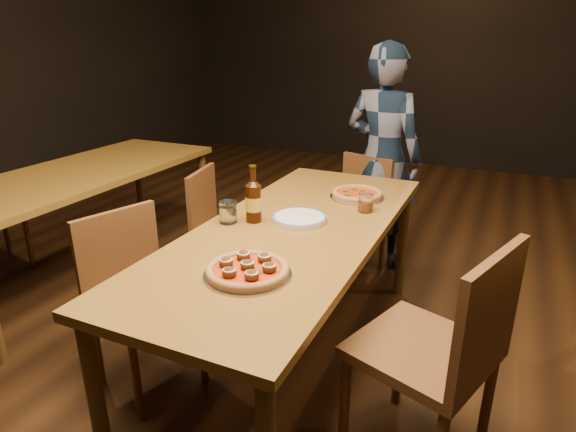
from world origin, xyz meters
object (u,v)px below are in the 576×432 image
at_px(pizza_margherita, 357,194).
at_px(beer_bottle, 253,202).
at_px(pizza_meatball, 248,270).
at_px(table_left, 78,182).
at_px(chair_end, 351,215).
at_px(water_glass, 228,212).
at_px(amber_glass, 366,203).
at_px(chair_main_e, 422,348).
at_px(diner, 383,159).
at_px(chair_main_nw, 145,303).
at_px(chair_main_sw, 231,230).
at_px(plate_stack, 299,219).
at_px(table_main, 292,241).

distance_m(pizza_margherita, beer_bottle, 0.66).
bearing_deg(pizza_meatball, table_left, 155.06).
xyz_separation_m(chair_end, water_glass, (-0.24, -1.20, 0.38)).
xyz_separation_m(pizza_meatball, amber_glass, (0.20, 0.86, 0.02)).
xyz_separation_m(chair_main_e, water_glass, (-0.98, 0.25, 0.31)).
xyz_separation_m(chair_main_e, diner, (-0.60, 1.69, 0.29)).
xyz_separation_m(chair_main_nw, water_glass, (0.25, 0.35, 0.36)).
bearing_deg(pizza_meatball, chair_main_e, 16.62).
height_order(table_left, chair_main_nw, chair_main_nw).
bearing_deg(chair_end, chair_main_e, -46.41).
distance_m(table_left, diner, 2.07).
relative_size(chair_main_e, chair_end, 1.17).
bearing_deg(chair_main_nw, pizza_meatball, -80.04).
xyz_separation_m(chair_main_sw, beer_bottle, (0.47, -0.54, 0.42)).
bearing_deg(plate_stack, beer_bottle, -154.28).
height_order(pizza_meatball, beer_bottle, beer_bottle).
distance_m(plate_stack, diner, 1.29).
bearing_deg(plate_stack, chair_main_e, -30.85).
relative_size(chair_main_nw, pizza_margherita, 2.96).
xyz_separation_m(table_left, chair_end, (1.64, 0.82, -0.26)).
height_order(chair_main_e, pizza_meatball, chair_main_e).
bearing_deg(beer_bottle, amber_glass, 38.85).
relative_size(pizza_meatball, water_glass, 3.16).
xyz_separation_m(table_main, plate_stack, (-0.00, 0.08, 0.08)).
distance_m(table_left, chair_main_sw, 1.09).
bearing_deg(chair_end, amber_glass, -51.68).
distance_m(table_left, chair_main_nw, 1.39).
bearing_deg(pizza_margherita, amber_glass, -62.40).
height_order(chair_main_e, chair_end, chair_main_e).
bearing_deg(chair_main_e, amber_glass, -128.20).
bearing_deg(table_left, chair_main_e, -14.73).
bearing_deg(table_left, chair_end, 26.60).
relative_size(chair_main_nw, amber_glass, 9.34).
bearing_deg(pizza_meatball, beer_bottle, 116.18).
distance_m(chair_main_e, diner, 1.82).
relative_size(chair_end, pizza_meatball, 2.56).
xyz_separation_m(table_main, water_glass, (-0.30, -0.08, 0.12)).
relative_size(table_left, chair_end, 2.37).
bearing_deg(plate_stack, amber_glass, 46.65).
distance_m(water_glass, diner, 1.49).
height_order(table_main, pizza_margherita, pizza_margherita).
relative_size(chair_end, plate_stack, 3.24).
height_order(pizza_meatball, plate_stack, pizza_meatball).
relative_size(table_left, pizza_margherita, 6.74).
bearing_deg(plate_stack, table_main, -89.49).
bearing_deg(beer_bottle, pizza_margherita, 58.71).
distance_m(table_left, pizza_margherita, 1.86).
bearing_deg(water_glass, plate_stack, 27.81).
bearing_deg(table_main, table_left, 169.99).
distance_m(pizza_margherita, plate_stack, 0.49).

